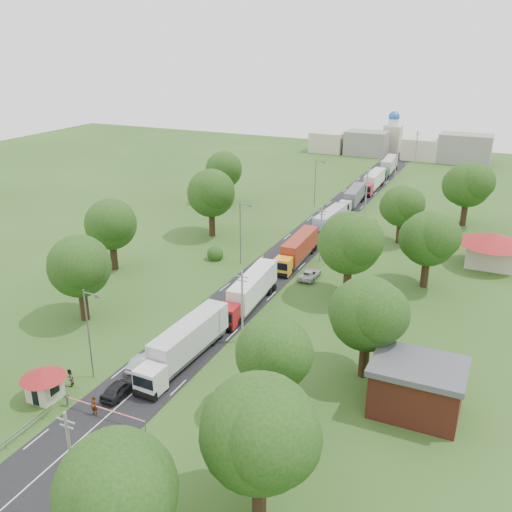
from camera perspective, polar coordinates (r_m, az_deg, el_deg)
The scene contains 44 objects.
ground at distance 74.74m, azimuth -2.81°, elevation -5.32°, with size 260.00×260.00×0.00m, color #2B4C19.
road at distance 91.42m, azimuth 2.93°, elevation -0.24°, with size 8.00×200.00×0.04m, color black.
boom_barrier at distance 57.22m, azimuth -16.00°, elevation -14.22°, with size 9.22×0.35×1.18m.
guard_booth at distance 60.07m, azimuth -20.49°, elevation -11.52°, with size 4.40×4.40×3.45m.
info_sign at distance 102.35m, azimuth 8.81°, elevation 3.66°, with size 0.12×3.10×4.10m.
pole_0 at distance 45.38m, azimuth -17.94°, elevation -19.05°, with size 1.60×0.24×9.00m.
pole_1 at distance 64.84m, azimuth -1.39°, elevation -5.01°, with size 1.60×0.24×9.00m.
pole_2 at distance 88.97m, azimuth 6.51°, elevation 2.24°, with size 1.60×0.24×9.00m.
pole_3 at distance 114.88m, azimuth 10.97°, elevation 6.31°, with size 1.60×0.24×9.00m.
pole_4 at distance 141.58m, azimuth 13.81°, elevation 8.85°, with size 1.60×0.24×9.00m.
pole_5 at distance 168.71m, azimuth 15.76°, elevation 10.56°, with size 1.60×0.24×9.00m.
lamp_0 at distance 60.32m, azimuth -16.34°, elevation -7.12°, with size 2.03×0.22×10.00m.
lamp_1 at distance 87.26m, azimuth -1.50°, elevation 2.60°, with size 2.03×0.22×10.00m.
lamp_2 at distance 118.49m, azimuth 6.00°, elevation 7.46°, with size 2.03×0.22×10.00m.
tree_0 at distance 38.73m, azimuth -13.66°, elevation -21.73°, with size 8.80×8.80×11.07m.
tree_1 at distance 41.02m, azimuth 0.43°, elevation -17.06°, with size 9.60×9.60×12.05m.
tree_2 at distance 52.13m, azimuth 1.83°, elevation -9.60°, with size 8.00×8.00×10.10m.
tree_3 at distance 58.69m, azimuth 11.11°, elevation -5.61°, with size 8.80×8.80×11.07m.
tree_4 at distance 76.13m, azimuth 9.37°, elevation 1.34°, with size 9.60×9.60×12.05m.
tree_5 at distance 82.19m, azimuth 16.91°, elevation 1.72°, with size 8.80×8.80×11.07m.
tree_6 at distance 99.42m, azimuth 14.38°, elevation 4.89°, with size 8.00×8.00×10.10m.
tree_7 at distance 112.58m, azimuth 20.43°, elevation 6.74°, with size 9.60×9.60×12.05m.
tree_10 at distance 72.45m, azimuth -17.18°, elevation -0.91°, with size 8.80×8.80×11.07m.
tree_11 at distance 87.48m, azimuth -14.27°, elevation 3.14°, with size 8.80×8.80×11.07m.
tree_12 at distance 100.00m, azimuth -4.47°, elevation 6.33°, with size 9.60×9.60×12.05m.
tree_13 at distance 120.94m, azimuth -3.21°, elevation 8.64°, with size 8.80×8.80×11.07m.
house_brick at distance 56.52m, azimuth 15.77°, elevation -12.53°, with size 8.60×6.60×5.20m.
house_cream at distance 94.06m, azimuth 22.58°, elevation 1.09°, with size 10.08×10.08×5.80m.
distant_town at distance 174.55m, azimuth 14.42°, elevation 10.62°, with size 52.00×8.00×8.00m.
church at distance 182.87m, azimuth 13.50°, elevation 11.76°, with size 5.00×5.00×12.30m.
truck_0 at distance 62.68m, azimuth -7.12°, elevation -8.68°, with size 3.09×15.35×4.24m.
truck_1 at distance 74.45m, azimuth -0.63°, elevation -3.53°, with size 3.32×14.95×4.13m.
truck_2 at distance 89.50m, azimuth 4.21°, elevation 0.69°, with size 2.83×14.39×3.98m.
truck_3 at distance 103.57m, azimuth 7.27°, elevation 3.41°, with size 3.04×14.13×3.90m.
truck_4 at distance 120.92m, azimuth 9.69°, elevation 5.82°, with size 3.04×13.63×3.76m.
truck_5 at distance 135.24m, azimuth 11.66°, elevation 7.35°, with size 2.59×14.44×4.00m.
truck_6 at distance 152.25m, azimuth 13.09°, elevation 8.76°, with size 3.13×14.70×4.06m.
car_lane_front at distance 59.28m, azimuth -13.50°, elevation -12.74°, with size 1.81×4.50×1.53m, color black.
car_lane_mid at distance 63.05m, azimuth -11.25°, elevation -10.36°, with size 1.54×4.42×1.46m, color #929499.
car_lane_rear at distance 65.77m, azimuth -8.43°, elevation -8.72°, with size 2.12×5.23×1.52m, color black.
car_verge_near at distance 83.90m, azimuth 5.40°, elevation -1.82°, with size 2.29×4.96×1.38m, color #BCBCBC.
car_verge_far at distance 98.29m, azimuth 8.70°, elevation 1.59°, with size 1.94×4.82×1.64m, color slate.
pedestrian_near at distance 57.05m, azimuth -15.88°, elevation -14.28°, with size 0.68×0.44×1.86m, color gray.
pedestrian_booth at distance 61.83m, azimuth -18.13°, elevation -11.54°, with size 0.91×0.71×1.88m, color gray.
Camera 1 is at (31.15, -59.29, 33.17)m, focal length 40.00 mm.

